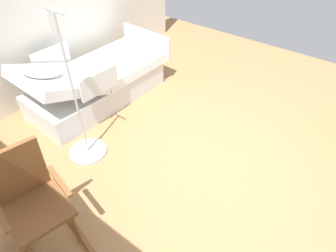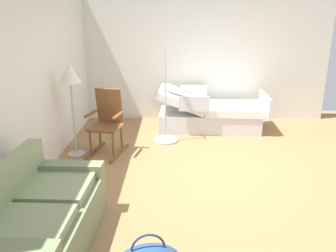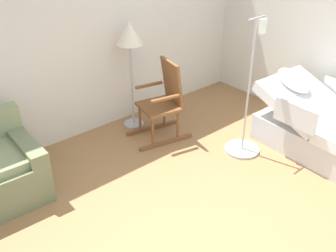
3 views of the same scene
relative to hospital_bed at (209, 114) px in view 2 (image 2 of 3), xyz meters
The scene contains 8 objects.
ground_plane 2.01m from the hospital_bed, behind, with size 6.69×6.69×0.00m, color #9E7247.
back_wall 3.43m from the hospital_bed, 127.41° to the left, with size 5.55×0.10×2.70m, color silver.
side_wall 1.29m from the hospital_bed, ahead, with size 0.10×5.15×2.70m, color silver.
hospital_bed is the anchor object (origin of this frame).
couch 4.23m from the hospital_bed, 152.28° to the left, with size 1.62×0.90×0.85m.
rocking_chair 2.18m from the hospital_bed, 124.96° to the left, with size 0.84×0.62×1.05m.
floor_lamp 2.82m from the hospital_bed, 121.38° to the left, with size 0.34×0.34×1.48m.
iv_pole 1.11m from the hospital_bed, 130.31° to the left, with size 0.44×0.44×1.69m.
Camera 2 is at (-4.51, 0.65, 2.17)m, focal length 36.54 mm.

